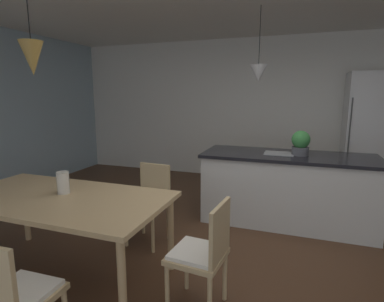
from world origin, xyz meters
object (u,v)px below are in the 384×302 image
chair_kitchen_end (203,252)px  chair_near_right (12,297)px  kitchen_island (287,188)px  refrigerator (369,135)px  dining_table (59,203)px  vase_on_dining_table (63,183)px  chair_far_right (149,201)px  potted_plant_on_island (301,143)px

chair_kitchen_end → chair_near_right: same height
chair_near_right → kitchen_island: size_ratio=0.41×
chair_near_right → refrigerator: bearing=59.4°
dining_table → kitchen_island: kitchen_island is taller
vase_on_dining_table → dining_table: bearing=-81.1°
chair_kitchen_end → vase_on_dining_table: vase_on_dining_table is taller
chair_kitchen_end → vase_on_dining_table: size_ratio=4.34×
chair_far_right → kitchen_island: bearing=36.4°
chair_near_right → refrigerator: (2.62, 4.44, 0.53)m
chair_kitchen_end → potted_plant_on_island: (0.66, 1.92, 0.58)m
dining_table → potted_plant_on_island: (2.00, 1.92, 0.36)m
chair_far_right → kitchen_island: 1.77m
vase_on_dining_table → kitchen_island: bearing=44.3°
refrigerator → potted_plant_on_island: size_ratio=6.51×
chair_near_right → vase_on_dining_table: (-0.45, 0.95, 0.38)m
dining_table → chair_far_right: (0.44, 0.87, -0.22)m
kitchen_island → refrigerator: size_ratio=1.07×
kitchen_island → refrigerator: (1.20, 1.66, 0.54)m
chair_far_right → dining_table: bearing=-117.1°
refrigerator → kitchen_island: bearing=-125.7°
chair_far_right → vase_on_dining_table: 0.98m
potted_plant_on_island → vase_on_dining_table: size_ratio=1.53×
refrigerator → chair_far_right: bearing=-134.0°
refrigerator → potted_plant_on_island: 1.97m
refrigerator → potted_plant_on_island: (-1.06, -1.66, 0.06)m
dining_table → potted_plant_on_island: 2.79m
refrigerator → vase_on_dining_table: (-3.08, -3.49, -0.14)m
chair_far_right → refrigerator: size_ratio=0.44×
chair_far_right → refrigerator: refrigerator is taller
potted_plant_on_island → vase_on_dining_table: (-2.01, -1.83, -0.20)m
chair_near_right → refrigerator: refrigerator is taller
potted_plant_on_island → vase_on_dining_table: potted_plant_on_island is taller
refrigerator → potted_plant_on_island: bearing=-122.6°
chair_far_right → refrigerator: bearing=46.0°
chair_kitchen_end → chair_far_right: size_ratio=1.00×
chair_far_right → chair_kitchen_end: bearing=-44.0°
refrigerator → dining_table: bearing=-130.6°
chair_near_right → potted_plant_on_island: potted_plant_on_island is taller
kitchen_island → refrigerator: refrigerator is taller
chair_near_right → dining_table: bearing=116.9°
dining_table → chair_near_right: size_ratio=2.24×
chair_near_right → potted_plant_on_island: size_ratio=2.83×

